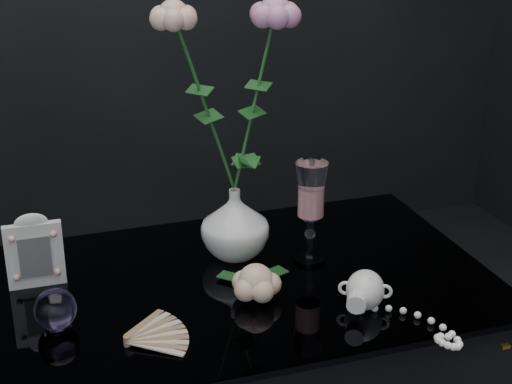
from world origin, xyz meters
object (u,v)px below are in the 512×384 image
object	(u,v)px
vase	(235,223)
paperweight	(55,309)
wine_glass	(311,213)
pearl_jar	(365,288)
loose_rose	(256,282)
picture_frame	(34,250)

from	to	relation	value
vase	paperweight	size ratio (longest dim) A/B	2.00
wine_glass	pearl_jar	distance (m)	0.20
loose_rose	pearl_jar	size ratio (longest dim) A/B	0.81
vase	wine_glass	xyz separation A→B (m)	(0.13, -0.07, 0.03)
picture_frame	pearl_jar	xyz separation A→B (m)	(0.54, -0.26, -0.04)
wine_glass	loose_rose	distance (m)	0.19
paperweight	pearl_jar	bearing A→B (deg)	-10.63
wine_glass	picture_frame	bearing A→B (deg)	172.76
wine_glass	loose_rose	world-z (taller)	wine_glass
picture_frame	pearl_jar	distance (m)	0.60
vase	pearl_jar	world-z (taller)	vase
vase	loose_rose	world-z (taller)	vase
loose_rose	pearl_jar	world-z (taller)	pearl_jar
paperweight	loose_rose	distance (m)	0.34
paperweight	loose_rose	size ratio (longest dim) A/B	0.36
picture_frame	paperweight	world-z (taller)	picture_frame
loose_rose	pearl_jar	distance (m)	0.19
paperweight	pearl_jar	size ratio (longest dim) A/B	0.29
pearl_jar	loose_rose	bearing A→B (deg)	-177.48
loose_rose	pearl_jar	bearing A→B (deg)	-16.14
vase	loose_rose	xyz separation A→B (m)	(-0.01, -0.17, -0.04)
wine_glass	paperweight	bearing A→B (deg)	-169.18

